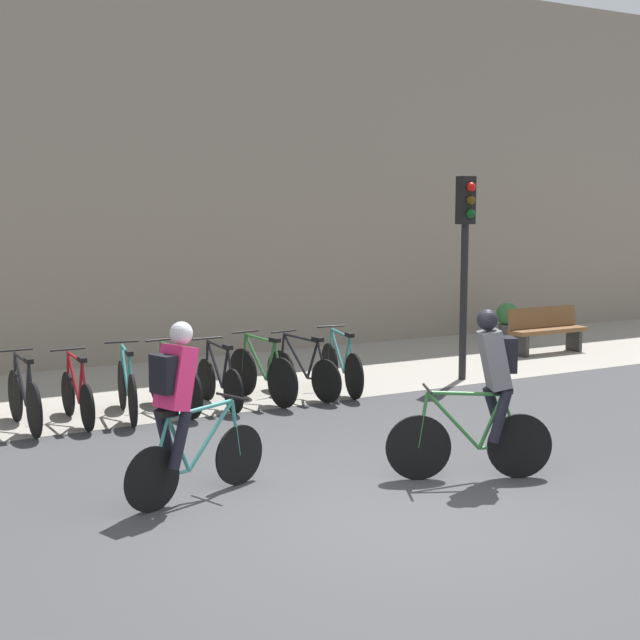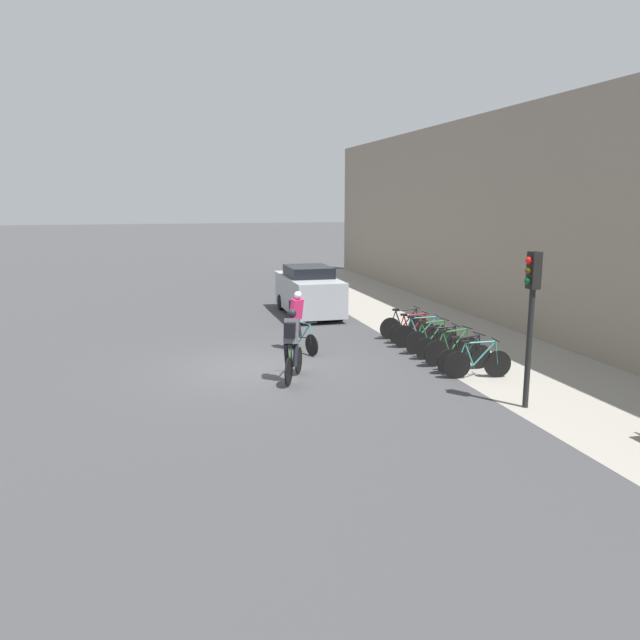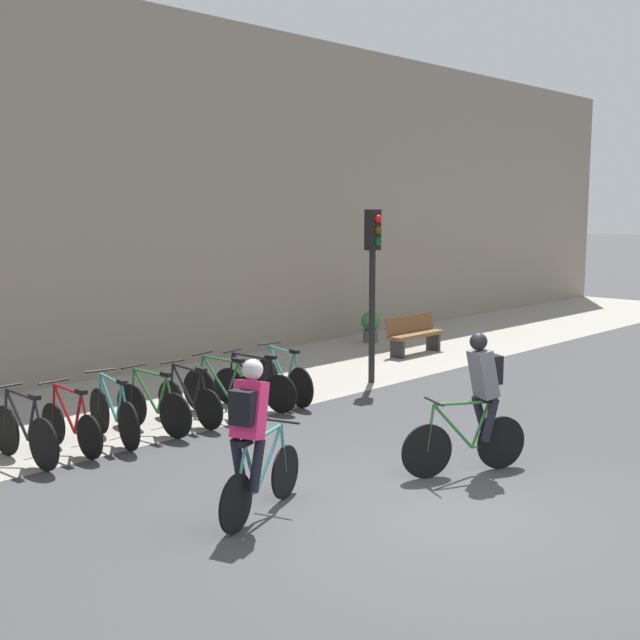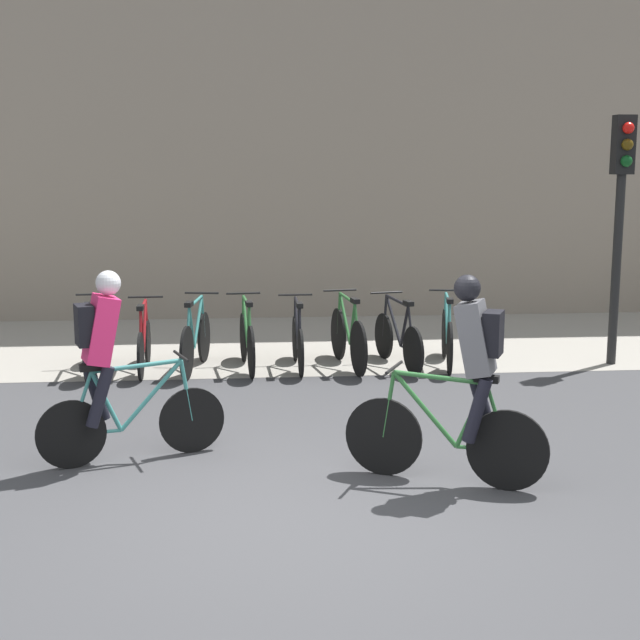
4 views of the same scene
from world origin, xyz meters
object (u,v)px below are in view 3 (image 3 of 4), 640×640
parked_bike_0 (24,433)px  bench (414,334)px  parked_bike_3 (153,406)px  potted_plant (371,325)px  parked_bike_2 (114,414)px  cyclist_grey (478,399)px  parked_bike_7 (283,379)px  cyclist_pink (253,434)px  parked_bike_6 (255,386)px  traffic_light_pole (373,263)px  parked_bike_4 (189,400)px  parked_bike_5 (223,391)px  parked_bike_1 (71,425)px

parked_bike_0 → bench: size_ratio=0.99×
parked_bike_3 → potted_plant: 9.03m
parked_bike_2 → cyclist_grey: bearing=-61.2°
parked_bike_2 → parked_bike_7: 3.33m
cyclist_grey → parked_bike_0: size_ratio=1.07×
cyclist_pink → parked_bike_3: 3.88m
potted_plant → parked_bike_6: bearing=-155.3°
parked_bike_7 → traffic_light_pole: 2.94m
cyclist_grey → parked_bike_4: bearing=104.1°
parked_bike_0 → potted_plant: parked_bike_0 is taller
parked_bike_7 → parked_bike_5: bearing=180.0°
cyclist_grey → parked_bike_4: (-1.12, 4.46, -0.56)m
parked_bike_5 → traffic_light_pole: traffic_light_pole is taller
parked_bike_2 → potted_plant: 9.66m
parked_bike_7 → traffic_light_pole: traffic_light_pole is taller
parked_bike_4 → bench: bearing=9.4°
parked_bike_0 → traffic_light_pole: 7.17m
cyclist_grey → parked_bike_5: (-0.45, 4.46, -0.53)m
cyclist_pink → parked_bike_7: (3.90, 3.63, -0.54)m
parked_bike_6 → parked_bike_7: size_ratio=0.98×
parked_bike_0 → parked_bike_2: (1.33, -0.00, -0.00)m
cyclist_grey → parked_bike_3: bearing=111.8°
parked_bike_5 → parked_bike_3: bearing=-180.0°
parked_bike_1 → parked_bike_2: (0.67, 0.00, 0.03)m
bench → parked_bike_2: bearing=-172.0°
parked_bike_1 → bench: parked_bike_1 is taller
parked_bike_4 → bench: (7.29, 1.20, 0.09)m
parked_bike_3 → parked_bike_7: size_ratio=0.97×
parked_bike_7 → bench: (5.29, 1.20, 0.07)m
parked_bike_5 → parked_bike_7: size_ratio=1.02×
parked_bike_2 → parked_bike_4: bearing=0.0°
bench → parked_bike_7: bearing=-167.2°
potted_plant → bench: bearing=-107.6°
parked_bike_4 → parked_bike_6: 1.34m
cyclist_grey → bench: bearing=42.6°
parked_bike_1 → parked_bike_3: size_ratio=0.94×
cyclist_pink → potted_plant: cyclist_pink is taller
cyclist_pink → parked_bike_2: (0.57, 3.63, -0.54)m
parked_bike_7 → bench: 5.42m
parked_bike_0 → parked_bike_3: parked_bike_0 is taller
cyclist_pink → parked_bike_1: bearing=91.6°
parked_bike_2 → parked_bike_7: same height
parked_bike_3 → parked_bike_6: parked_bike_3 is taller
parked_bike_2 → bench: 8.71m
bench → parked_bike_3: bearing=-171.4°
parked_bike_7 → traffic_light_pole: (2.25, -0.10, 1.89)m
cyclist_pink → parked_bike_0: (-0.77, 3.63, -0.54)m
cyclist_pink → parked_bike_2: cyclist_pink is taller
parked_bike_2 → bench: parked_bike_2 is taller
parked_bike_4 → parked_bike_2: bearing=-180.0°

